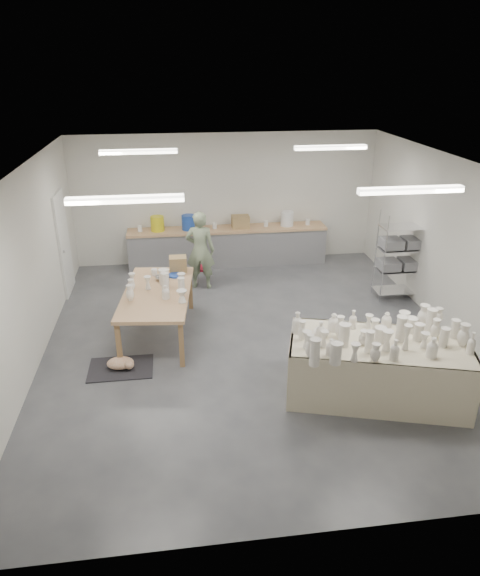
{
  "coord_description": "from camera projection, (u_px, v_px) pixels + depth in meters",
  "views": [
    {
      "loc": [
        -1.25,
        -7.66,
        4.47
      ],
      "look_at": [
        -0.22,
        -0.07,
        1.05
      ],
      "focal_mm": 32.0,
      "sensor_mm": 36.0,
      "label": 1
    }
  ],
  "objects": [
    {
      "name": "red_stool",
      "position": [
        200.0,
        269.0,
        11.14
      ],
      "size": [
        0.4,
        0.4,
        0.35
      ],
      "rotation": [
        0.0,
        0.0,
        0.11
      ],
      "color": "#B91A31",
      "rests_on": "ground"
    },
    {
      "name": "rug",
      "position": [
        121.0,
        368.0,
        8.1
      ],
      "size": [
        1.0,
        0.7,
        0.02
      ],
      "primitive_type": "cube",
      "color": "black",
      "rests_on": "ground"
    },
    {
      "name": "room",
      "position": [
        246.0,
        226.0,
        8.14
      ],
      "size": [
        8.0,
        8.02,
        3.0
      ],
      "color": "#424449",
      "rests_on": "ground"
    },
    {
      "name": "work_table",
      "position": [
        160.0,
        289.0,
        8.88
      ],
      "size": [
        1.36,
        2.34,
        1.2
      ],
      "rotation": [
        0.0,
        0.0,
        -0.11
      ],
      "color": "tan",
      "rests_on": "ground"
    },
    {
      "name": "back_counter",
      "position": [
        227.0,
        245.0,
        12.04
      ],
      "size": [
        4.6,
        0.6,
        1.24
      ],
      "color": "tan",
      "rests_on": "ground"
    },
    {
      "name": "cat",
      "position": [
        122.0,
        363.0,
        8.05
      ],
      "size": [
        0.44,
        0.33,
        0.18
      ],
      "rotation": [
        0.0,
        0.0,
        0.05
      ],
      "color": "white",
      "rests_on": "rug"
    },
    {
      "name": "drying_table",
      "position": [
        377.0,
        367.0,
        7.29
      ],
      "size": [
        2.72,
        1.86,
        1.25
      ],
      "rotation": [
        0.0,
        0.0,
        -0.28
      ],
      "color": "olive",
      "rests_on": "ground"
    },
    {
      "name": "potter",
      "position": [
        200.0,
        250.0,
        10.68
      ],
      "size": [
        0.68,
        0.53,
        1.67
      ],
      "primitive_type": "imported",
      "rotation": [
        0.0,
        0.0,
        2.91
      ],
      "color": "gray",
      "rests_on": "ground"
    },
    {
      "name": "wire_shelf",
      "position": [
        400.0,
        255.0,
        10.2
      ],
      "size": [
        0.88,
        0.48,
        1.8
      ],
      "color": "silver",
      "rests_on": "ground"
    }
  ]
}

